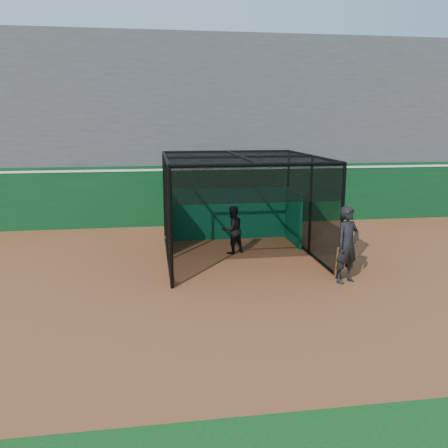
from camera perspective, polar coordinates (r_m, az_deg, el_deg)
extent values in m
plane|color=brown|center=(12.07, -0.06, -8.58)|extent=(120.00, 120.00, 0.00)
cube|color=#0A3C19|center=(19.96, -3.76, 3.50)|extent=(50.00, 0.45, 2.50)
cube|color=white|center=(19.82, -3.80, 6.64)|extent=(50.00, 0.50, 0.08)
cube|color=#4C4C4F|center=(23.59, -4.70, 11.25)|extent=(50.00, 7.85, 7.75)
cube|color=#4C4C4F|center=(27.30, -5.44, 20.80)|extent=(50.00, 0.30, 1.20)
cube|color=#074B2E|center=(17.46, 0.48, 1.25)|extent=(4.49, 0.10, 1.90)
cylinder|color=black|center=(12.78, -6.30, -6.92)|extent=(0.08, 0.22, 0.22)
cylinder|color=black|center=(13.74, 13.36, -5.81)|extent=(0.08, 0.22, 0.22)
cylinder|color=black|center=(17.35, -7.02, -1.76)|extent=(0.08, 0.22, 0.22)
cylinder|color=black|center=(18.07, 7.74, -1.21)|extent=(0.08, 0.22, 0.22)
imported|color=black|center=(15.60, 1.02, -0.69)|extent=(0.96, 0.88, 1.59)
imported|color=black|center=(13.16, 14.63, -2.43)|extent=(0.90, 0.78, 2.09)
cylinder|color=#593819|center=(13.24, 13.43, -4.51)|extent=(0.15, 0.35, 0.91)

